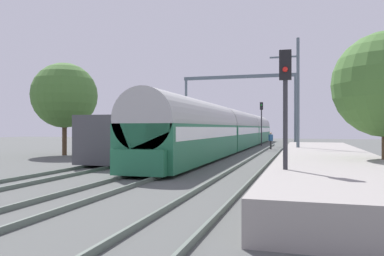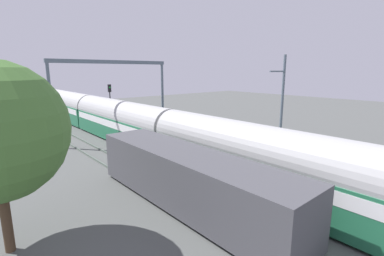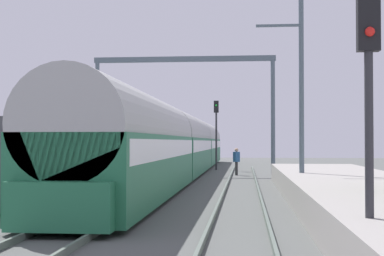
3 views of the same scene
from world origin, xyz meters
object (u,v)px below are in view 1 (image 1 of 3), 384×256
object	(u,v)px
passenger_train	(236,130)
person_crossing	(271,139)
freight_car	(144,138)
railway_signal_far	(261,118)
railway_signal_near	(285,103)
catenary_gantry	(239,96)

from	to	relation	value
passenger_train	person_crossing	bearing A→B (deg)	-4.24
freight_car	railway_signal_far	distance (m)	22.34
freight_car	person_crossing	distance (m)	16.44
railway_signal_near	railway_signal_far	world-z (taller)	railway_signal_far
railway_signal_far	person_crossing	bearing A→B (deg)	-76.64
railway_signal_near	catenary_gantry	xyz separation A→B (m)	(-6.10, 28.72, 2.69)
passenger_train	freight_car	world-z (taller)	passenger_train
person_crossing	railway_signal_near	world-z (taller)	railway_signal_near
freight_car	railway_signal_far	world-z (taller)	railway_signal_far
person_crossing	railway_signal_far	size ratio (longest dim) A/B	0.33
person_crossing	freight_car	bearing A→B (deg)	14.37
catenary_gantry	railway_signal_far	bearing A→B (deg)	69.73
railway_signal_far	catenary_gantry	distance (m)	5.98
passenger_train	person_crossing	world-z (taller)	passenger_train
railway_signal_far	passenger_train	bearing A→B (deg)	-106.27
railway_signal_near	railway_signal_far	distance (m)	34.17
railway_signal_near	person_crossing	bearing A→B (deg)	95.39
passenger_train	railway_signal_far	size ratio (longest dim) A/B	9.40
passenger_train	freight_car	size ratio (longest dim) A/B	3.78
freight_car	railway_signal_far	xyz separation A→B (m)	(5.85, 21.48, 1.87)
person_crossing	railway_signal_far	bearing A→B (deg)	-125.25
passenger_train	railway_signal_far	distance (m)	6.98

